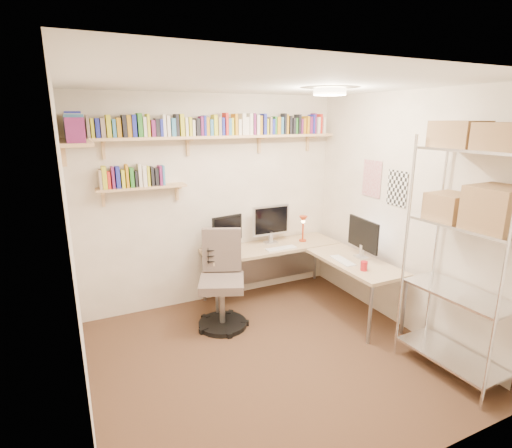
{
  "coord_description": "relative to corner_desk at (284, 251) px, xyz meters",
  "views": [
    {
      "loc": [
        -1.58,
        -2.99,
        2.23
      ],
      "look_at": [
        0.11,
        0.55,
        1.18
      ],
      "focal_mm": 28.0,
      "sensor_mm": 36.0,
      "label": 1
    }
  ],
  "objects": [
    {
      "name": "ground",
      "position": [
        -0.69,
        -0.99,
        -0.67
      ],
      "size": [
        3.2,
        3.2,
        0.0
      ],
      "primitive_type": "plane",
      "color": "#43261C",
      "rests_on": "ground"
    },
    {
      "name": "room_shell",
      "position": [
        -0.69,
        -0.99,
        0.88
      ],
      "size": [
        3.24,
        3.04,
        2.52
      ],
      "color": "beige",
      "rests_on": "ground"
    },
    {
      "name": "wall_shelves",
      "position": [
        -1.12,
        0.3,
        1.37
      ],
      "size": [
        3.12,
        1.09,
        0.8
      ],
      "color": "#D9B97A",
      "rests_on": "ground"
    },
    {
      "name": "corner_desk",
      "position": [
        0.0,
        0.0,
        0.0
      ],
      "size": [
        1.8,
        1.75,
        1.17
      ],
      "color": "tan",
      "rests_on": "ground"
    },
    {
      "name": "office_chair",
      "position": [
        -0.87,
        -0.18,
        -0.22
      ],
      "size": [
        0.62,
        0.62,
        1.06
      ],
      "rotation": [
        0.0,
        0.0,
        -0.4
      ],
      "color": "black",
      "rests_on": "ground"
    },
    {
      "name": "wire_rack",
      "position": [
        0.67,
        -1.92,
        0.94
      ],
      "size": [
        0.48,
        0.93,
        2.21
      ],
      "rotation": [
        0.0,
        0.0,
        0.04
      ],
      "color": "silver",
      "rests_on": "ground"
    }
  ]
}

